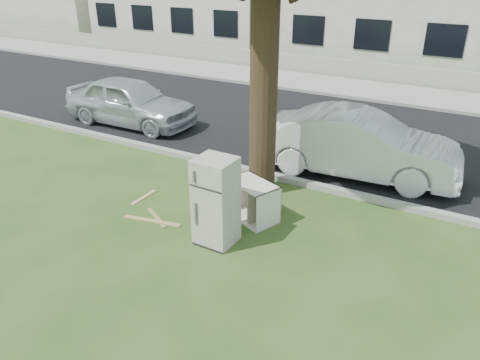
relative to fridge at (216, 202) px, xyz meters
The scene contains 13 objects.
ground 0.86m from the fridge, 56.80° to the left, with size 120.00×120.00×0.00m, color #2B4C1B.
road 6.36m from the fridge, 88.18° to the left, with size 120.00×7.00×0.01m, color black.
kerb_near 2.87m from the fridge, 85.85° to the left, with size 120.00×0.18×0.12m, color gray.
kerb_far 9.89m from the fridge, 88.84° to the left, with size 120.00×0.18×0.12m, color gray.
sidewalk 11.33m from the fridge, 88.99° to the left, with size 120.00×2.80×0.01m, color gray.
low_wall 12.91m from the fridge, 89.11° to the left, with size 120.00×0.15×0.70m, color gray.
fridge is the anchor object (origin of this frame).
cabinet 1.08m from the fridge, 80.26° to the left, with size 0.95×0.59×0.74m, color white.
plank_a 1.59m from the fridge, behind, with size 1.15×0.09×0.02m, color tan.
plank_b 1.60m from the fridge, behind, with size 0.81×0.08×0.02m, color #987D4F.
plank_c 2.37m from the fridge, 163.81° to the left, with size 0.70×0.08×0.02m, color tan.
car_center 4.10m from the fridge, 71.68° to the left, with size 1.51×4.34×1.43m, color silver.
car_left 6.85m from the fridge, 143.17° to the left, with size 1.60×3.98×1.36m, color #ACAEB3.
Camera 1 is at (3.52, -6.10, 4.48)m, focal length 35.00 mm.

